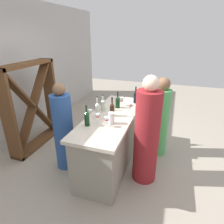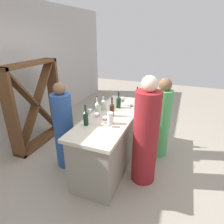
# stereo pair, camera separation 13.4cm
# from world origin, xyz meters

# --- Properties ---
(ground_plane) EXTENTS (12.00, 12.00, 0.00)m
(ground_plane) POSITION_xyz_m (0.00, 0.00, 0.00)
(ground_plane) COLOR #9E9384
(back_wall) EXTENTS (8.00, 0.10, 2.80)m
(back_wall) POSITION_xyz_m (0.00, 2.20, 1.40)
(back_wall) COLOR #BCB7B2
(back_wall) RESTS_ON ground
(bar_counter) EXTENTS (1.94, 0.71, 0.91)m
(bar_counter) POSITION_xyz_m (0.00, 0.00, 0.46)
(bar_counter) COLOR gray
(bar_counter) RESTS_ON ground
(wine_rack) EXTENTS (1.24, 0.28, 1.65)m
(wine_rack) POSITION_xyz_m (0.09, 1.65, 0.83)
(wine_rack) COLOR brown
(wine_rack) RESTS_ON ground
(wine_bottle_leftmost_dark_green) EXTENTS (0.07, 0.07, 0.31)m
(wine_bottle_leftmost_dark_green) POSITION_xyz_m (-0.47, 0.22, 1.03)
(wine_bottle_leftmost_dark_green) COLOR black
(wine_bottle_leftmost_dark_green) RESTS_ON bar_counter
(wine_bottle_second_left_clear_pale) EXTENTS (0.07, 0.07, 0.33)m
(wine_bottle_second_left_clear_pale) POSITION_xyz_m (-0.13, 0.20, 1.04)
(wine_bottle_second_left_clear_pale) COLOR #B7C6B2
(wine_bottle_second_left_clear_pale) RESTS_ON bar_counter
(wine_bottle_center_amber_brown) EXTENTS (0.07, 0.07, 0.31)m
(wine_bottle_center_amber_brown) POSITION_xyz_m (-0.04, -0.02, 1.03)
(wine_bottle_center_amber_brown) COLOR #331E0F
(wine_bottle_center_amber_brown) RESTS_ON bar_counter
(wine_bottle_second_right_clear_pale) EXTENTS (0.08, 0.08, 0.28)m
(wine_bottle_second_right_clear_pale) POSITION_xyz_m (0.13, 0.20, 1.02)
(wine_bottle_second_right_clear_pale) COLOR #B7C6B2
(wine_bottle_second_right_clear_pale) RESTS_ON bar_counter
(wine_bottle_rightmost_dark_green) EXTENTS (0.08, 0.08, 0.29)m
(wine_bottle_rightmost_dark_green) POSITION_xyz_m (0.33, 0.01, 1.02)
(wine_bottle_rightmost_dark_green) COLOR black
(wine_bottle_rightmost_dark_green) RESTS_ON bar_counter
(wine_bottle_far_right_near_black) EXTENTS (0.07, 0.07, 0.32)m
(wine_bottle_far_right_near_black) POSITION_xyz_m (0.68, -0.24, 1.03)
(wine_bottle_far_right_near_black) COLOR black
(wine_bottle_far_right_near_black) RESTS_ON bar_counter
(wine_glass_near_left) EXTENTS (0.08, 0.08, 0.15)m
(wine_glass_near_left) POSITION_xyz_m (0.22, -0.25, 1.02)
(wine_glass_near_left) COLOR white
(wine_glass_near_left) RESTS_ON bar_counter
(wine_glass_near_center) EXTENTS (0.07, 0.07, 0.15)m
(wine_glass_near_center) POSITION_xyz_m (-0.42, -0.06, 1.02)
(wine_glass_near_center) COLOR white
(wine_glass_near_center) RESTS_ON bar_counter
(wine_glass_near_right) EXTENTS (0.08, 0.08, 0.15)m
(wine_glass_near_right) POSITION_xyz_m (0.46, -0.03, 1.01)
(wine_glass_near_right) COLOR white
(wine_glass_near_right) RESTS_ON bar_counter
(wine_glass_far_left) EXTENTS (0.06, 0.06, 0.15)m
(wine_glass_far_left) POSITION_xyz_m (-0.35, 0.10, 1.02)
(wine_glass_far_left) COLOR white
(wine_glass_far_left) RESTS_ON bar_counter
(wine_glass_far_center) EXTENTS (0.08, 0.08, 0.15)m
(wine_glass_far_center) POSITION_xyz_m (-0.24, 0.27, 1.02)
(wine_glass_far_center) COLOR white
(wine_glass_far_center) RESTS_ON bar_counter
(water_pitcher) EXTENTS (0.09, 0.09, 0.17)m
(water_pitcher) POSITION_xyz_m (-0.30, -0.09, 1.00)
(water_pitcher) COLOR silver
(water_pitcher) RESTS_ON bar_counter
(person_left_guest) EXTENTS (0.40, 0.40, 1.46)m
(person_left_guest) POSITION_xyz_m (0.55, -0.73, 0.69)
(person_left_guest) COLOR #4CA559
(person_left_guest) RESTS_ON ground
(person_center_guest) EXTENTS (0.45, 0.45, 1.64)m
(person_center_guest) POSITION_xyz_m (-0.22, -0.61, 0.76)
(person_center_guest) COLOR maroon
(person_center_guest) RESTS_ON ground
(person_right_guest) EXTENTS (0.33, 0.33, 1.46)m
(person_right_guest) POSITION_xyz_m (-0.35, 0.71, 0.68)
(person_right_guest) COLOR #284C8C
(person_right_guest) RESTS_ON ground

